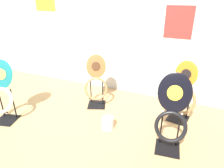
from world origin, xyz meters
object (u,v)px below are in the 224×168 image
Objects in this scene: toilet_seat_display_jazz_black at (172,115)px; paint_can at (108,123)px; toilet_seat_display_woodgrain at (96,84)px; toilet_seat_display_teal_sax at (2,93)px; toilet_seat_display_orange_sun at (181,96)px.

toilet_seat_display_jazz_black is 0.89m from paint_can.
toilet_seat_display_woodgrain reaches higher than paint_can.
toilet_seat_display_jazz_black is 1.36m from toilet_seat_display_woodgrain.
toilet_seat_display_woodgrain is at bearing 41.42° from toilet_seat_display_teal_sax.
toilet_seat_display_jazz_black reaches higher than toilet_seat_display_woodgrain.
paint_can is (0.43, -0.51, -0.28)m from toilet_seat_display_woodgrain.
toilet_seat_display_woodgrain is 0.95× the size of toilet_seat_display_orange_sun.
toilet_seat_display_woodgrain is 4.91× the size of paint_can.
toilet_seat_display_woodgrain is at bearing 130.08° from paint_can.
paint_can is at bearing -144.64° from toilet_seat_display_orange_sun.
toilet_seat_display_jazz_black reaches higher than toilet_seat_display_orange_sun.
paint_can is (-0.81, 0.05, -0.36)m from toilet_seat_display_jazz_black.
toilet_seat_display_teal_sax is 2.49m from toilet_seat_display_orange_sun.
toilet_seat_display_jazz_black reaches higher than paint_can.
toilet_seat_display_teal_sax is (-2.24, -0.33, -0.03)m from toilet_seat_display_jazz_black.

